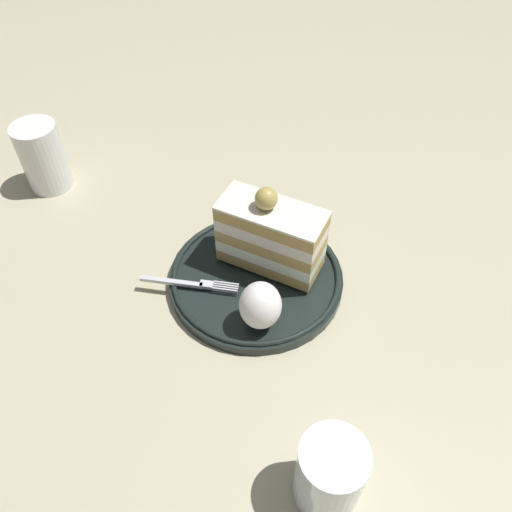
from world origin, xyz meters
TOP-DOWN VIEW (x-y plane):
  - ground_plane at (0.00, 0.00)m, footprint 2.40×2.40m
  - dessert_plate at (-0.03, -0.01)m, footprint 0.21×0.21m
  - cake_slice at (-0.02, -0.03)m, footprint 0.13×0.12m
  - whipped_cream_dollop at (-0.10, 0.02)m, footprint 0.05×0.05m
  - fork at (-0.01, 0.07)m, footprint 0.08×0.10m
  - drink_glass_near at (-0.28, 0.04)m, footprint 0.06×0.06m
  - drink_glass_far at (0.27, 0.19)m, footprint 0.06×0.06m

SIDE VIEW (x-z plane):
  - ground_plane at x=0.00m, z-range 0.00..0.00m
  - dessert_plate at x=-0.03m, z-range 0.00..0.02m
  - fork at x=-0.01m, z-range 0.02..0.02m
  - drink_glass_near at x=-0.28m, z-range -0.01..0.08m
  - drink_glass_far at x=0.27m, z-range -0.01..0.09m
  - whipped_cream_dollop at x=-0.10m, z-range 0.02..0.08m
  - cake_slice at x=-0.02m, z-range 0.01..0.12m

